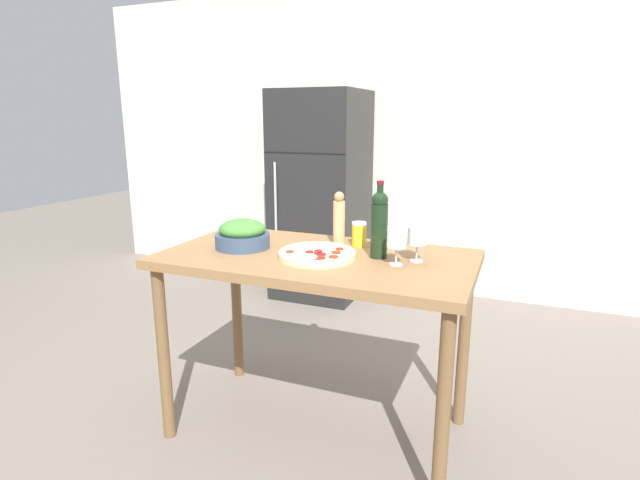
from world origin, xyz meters
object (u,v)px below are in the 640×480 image
at_px(refrigerator, 321,195).
at_px(salad_bowl, 242,235).
at_px(wine_glass_far, 417,237).
at_px(pepper_mill, 339,220).
at_px(salt_canister, 359,234).
at_px(homemade_pizza, 317,254).
at_px(wine_glass_near, 397,241).
at_px(wine_bottle, 379,223).

xyz_separation_m(refrigerator, salad_bowl, (0.37, -1.90, 0.10)).
distance_m(wine_glass_far, salad_bowl, 0.82).
bearing_deg(salad_bowl, pepper_mill, 26.75).
distance_m(salad_bowl, salt_canister, 0.56).
bearing_deg(homemade_pizza, wine_glass_far, 15.24).
bearing_deg(wine_glass_far, pepper_mill, 162.66).
xyz_separation_m(refrigerator, wine_glass_far, (1.19, -1.82, 0.14)).
height_order(refrigerator, wine_glass_near, refrigerator).
relative_size(wine_glass_far, homemade_pizza, 0.44).
bearing_deg(pepper_mill, wine_glass_far, -17.34).
relative_size(wine_bottle, homemade_pizza, 0.99).
height_order(wine_bottle, homemade_pizza, wine_bottle).
bearing_deg(pepper_mill, refrigerator, 114.81).
distance_m(refrigerator, salad_bowl, 1.94).
distance_m(wine_bottle, pepper_mill, 0.27).
height_order(wine_bottle, wine_glass_near, wine_bottle).
relative_size(wine_bottle, salad_bowl, 1.32).
distance_m(wine_bottle, wine_glass_far, 0.18).
xyz_separation_m(wine_glass_near, pepper_mill, (-0.34, 0.21, 0.02)).
bearing_deg(salad_bowl, wine_glass_near, -0.19).
distance_m(refrigerator, pepper_mill, 1.87).
distance_m(refrigerator, wine_glass_far, 2.18).
relative_size(wine_bottle, wine_glass_far, 2.27).
bearing_deg(refrigerator, salad_bowl, -79.00).
bearing_deg(salt_canister, wine_glass_far, -27.43).
bearing_deg(pepper_mill, wine_bottle, -28.63).
bearing_deg(refrigerator, salt_canister, -62.20).
bearing_deg(salt_canister, pepper_mill, -158.08).
xyz_separation_m(wine_bottle, salad_bowl, (-0.65, -0.08, -0.10)).
bearing_deg(wine_glass_near, pepper_mill, 147.84).
height_order(refrigerator, salad_bowl, refrigerator).
bearing_deg(wine_glass_near, salt_canister, 134.64).
xyz_separation_m(salad_bowl, salt_canister, (0.50, 0.24, -0.00)).
bearing_deg(pepper_mill, wine_glass_near, -32.16).
distance_m(pepper_mill, salad_bowl, 0.47).
relative_size(refrigerator, wine_glass_far, 11.44).
height_order(refrigerator, salt_canister, refrigerator).
distance_m(wine_glass_near, salt_canister, 0.35).
distance_m(wine_glass_far, pepper_mill, 0.42).
bearing_deg(salad_bowl, homemade_pizza, -4.57).
relative_size(homemade_pizza, salt_canister, 2.94).
height_order(wine_glass_far, salad_bowl, wine_glass_far).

